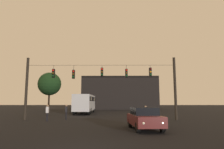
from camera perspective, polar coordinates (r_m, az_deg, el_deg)
name	(u,v)px	position (r m, az deg, el deg)	size (l,w,h in m)	color
ground_plane	(105,114)	(32.95, -2.00, -11.04)	(168.00, 168.00, 0.00)	black
overhead_signal_span	(101,83)	(21.74, -3.23, -2.44)	(16.31, 0.44, 6.71)	black
city_bus	(85,102)	(34.30, -7.62, -7.73)	(2.75, 11.05, 3.00)	#B7BCC6
car_near_right	(144,118)	(14.58, 9.15, -12.05)	(2.17, 4.45, 1.52)	#511919
pedestrian_crossing_left	(146,113)	(19.33, 9.52, -10.75)	(0.27, 0.38, 1.54)	black
pedestrian_crossing_center	(47,112)	(21.37, -17.85, -10.01)	(0.27, 0.38, 1.64)	black
pedestrian_crossing_right	(66,111)	(22.77, -12.86, -10.08)	(0.31, 0.40, 1.61)	black
corner_building	(120,93)	(53.11, 2.17, -5.38)	(18.74, 9.80, 8.14)	black
tree_left_silhouette	(50,84)	(48.16, -17.29, -2.58)	(5.23, 5.23, 8.56)	black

